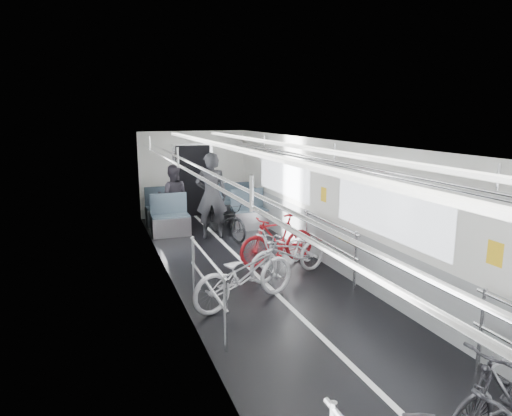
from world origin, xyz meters
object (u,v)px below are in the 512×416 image
(bike_right_mid, at_px, (289,253))
(person_standing, at_px, (211,196))
(bike_aisle, at_px, (227,219))
(bike_left_far, at_px, (245,273))
(bike_right_far, at_px, (277,240))
(person_seated, at_px, (173,197))
(bike_right_near, at_px, (508,388))

(bike_right_mid, distance_m, person_standing, 3.15)
(bike_right_mid, height_order, bike_aisle, bike_right_mid)
(bike_left_far, distance_m, bike_right_mid, 1.41)
(bike_left_far, height_order, person_standing, person_standing)
(bike_left_far, relative_size, bike_aisle, 1.10)
(bike_right_far, relative_size, person_seated, 1.01)
(bike_left_far, distance_m, person_seated, 5.17)
(bike_right_near, relative_size, bike_right_far, 1.01)
(bike_right_near, xyz_separation_m, person_seated, (-1.44, 8.76, 0.31))
(bike_aisle, bearing_deg, bike_right_near, -100.53)
(bike_right_mid, bearing_deg, bike_right_far, 156.67)
(bike_right_near, distance_m, bike_right_far, 5.19)
(bike_left_far, relative_size, person_seated, 1.15)
(bike_right_near, height_order, bike_right_mid, bike_right_near)
(bike_right_far, bearing_deg, person_standing, -170.75)
(bike_right_far, height_order, bike_aisle, bike_right_far)
(bike_aisle, distance_m, person_standing, 0.66)
(person_standing, relative_size, person_seated, 1.24)
(bike_right_near, bearing_deg, person_standing, 174.60)
(person_seated, bearing_deg, bike_right_mid, 120.93)
(bike_left_far, bearing_deg, person_seated, -16.95)
(bike_left_far, xyz_separation_m, bike_aisle, (0.81, 3.79, -0.04))
(bike_right_mid, distance_m, person_seated, 4.51)
(bike_left_far, bearing_deg, bike_right_mid, -71.87)
(bike_left_far, relative_size, bike_right_far, 1.14)
(bike_left_far, relative_size, bike_right_near, 1.13)
(person_standing, height_order, person_seated, person_standing)
(bike_right_near, xyz_separation_m, person_standing, (-0.76, 7.49, 0.51))
(bike_right_near, distance_m, person_seated, 8.88)
(bike_aisle, bearing_deg, person_seated, 112.55)
(bike_aisle, bearing_deg, bike_right_far, -94.05)
(bike_right_far, xyz_separation_m, bike_aisle, (-0.38, 2.20, -0.04))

